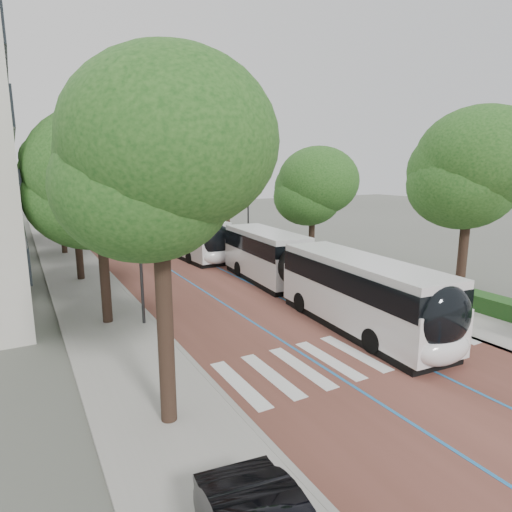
# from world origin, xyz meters

# --- Properties ---
(ground) EXTENTS (160.00, 160.00, 0.00)m
(ground) POSITION_xyz_m (0.00, 0.00, 0.00)
(ground) COLOR #51544C
(ground) RESTS_ON ground
(road) EXTENTS (11.00, 140.00, 0.02)m
(road) POSITION_xyz_m (0.00, 40.00, 0.01)
(road) COLOR brown
(road) RESTS_ON ground
(sidewalk_left) EXTENTS (4.00, 140.00, 0.12)m
(sidewalk_left) POSITION_xyz_m (-7.50, 40.00, 0.06)
(sidewalk_left) COLOR gray
(sidewalk_left) RESTS_ON ground
(sidewalk_right) EXTENTS (4.00, 140.00, 0.12)m
(sidewalk_right) POSITION_xyz_m (7.50, 40.00, 0.06)
(sidewalk_right) COLOR gray
(sidewalk_right) RESTS_ON ground
(kerb_left) EXTENTS (0.20, 140.00, 0.14)m
(kerb_left) POSITION_xyz_m (-5.60, 40.00, 0.06)
(kerb_left) COLOR gray
(kerb_left) RESTS_ON ground
(kerb_right) EXTENTS (0.20, 140.00, 0.14)m
(kerb_right) POSITION_xyz_m (5.60, 40.00, 0.06)
(kerb_right) COLOR gray
(kerb_right) RESTS_ON ground
(zebra_crossing) EXTENTS (10.55, 3.60, 0.01)m
(zebra_crossing) POSITION_xyz_m (0.20, 1.00, 0.03)
(zebra_crossing) COLOR silver
(zebra_crossing) RESTS_ON ground
(lane_line_left) EXTENTS (0.12, 126.00, 0.01)m
(lane_line_left) POSITION_xyz_m (-1.60, 40.00, 0.02)
(lane_line_left) COLOR #216AA9
(lane_line_left) RESTS_ON road
(lane_line_right) EXTENTS (0.12, 126.00, 0.01)m
(lane_line_right) POSITION_xyz_m (1.60, 40.00, 0.02)
(lane_line_right) COLOR #216AA9
(lane_line_right) RESTS_ON road
(streetlight_far) EXTENTS (1.82, 0.20, 8.00)m
(streetlight_far) POSITION_xyz_m (6.62, 22.00, 4.82)
(streetlight_far) COLOR #2E2E31
(streetlight_far) RESTS_ON sidewalk_right
(lamp_post_left) EXTENTS (0.14, 0.14, 8.00)m
(lamp_post_left) POSITION_xyz_m (-6.10, 8.00, 4.12)
(lamp_post_left) COLOR #2E2E31
(lamp_post_left) RESTS_ON sidewalk_left
(trees_left) EXTENTS (6.45, 60.69, 10.00)m
(trees_left) POSITION_xyz_m (-7.50, 26.10, 6.63)
(trees_left) COLOR black
(trees_left) RESTS_ON ground
(trees_right) EXTENTS (5.74, 47.64, 9.24)m
(trees_right) POSITION_xyz_m (7.70, 21.14, 6.26)
(trees_right) COLOR black
(trees_right) RESTS_ON ground
(lead_bus) EXTENTS (3.89, 18.53, 3.20)m
(lead_bus) POSITION_xyz_m (2.42, 6.70, 1.63)
(lead_bus) COLOR black
(lead_bus) RESTS_ON ground
(bus_queued_0) EXTENTS (3.33, 12.54, 3.20)m
(bus_queued_0) POSITION_xyz_m (1.26, 22.49, 1.62)
(bus_queued_0) COLOR silver
(bus_queued_0) RESTS_ON ground
(bus_queued_1) EXTENTS (3.11, 12.50, 3.20)m
(bus_queued_1) POSITION_xyz_m (2.07, 36.77, 1.62)
(bus_queued_1) COLOR silver
(bus_queued_1) RESTS_ON ground
(bus_queued_2) EXTENTS (2.70, 12.43, 3.20)m
(bus_queued_2) POSITION_xyz_m (1.86, 49.89, 1.62)
(bus_queued_2) COLOR silver
(bus_queued_2) RESTS_ON ground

